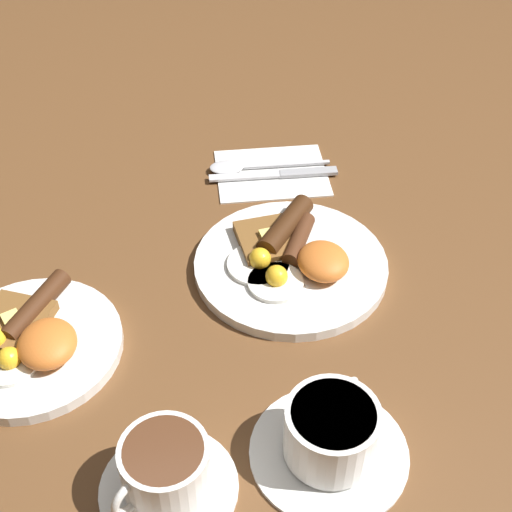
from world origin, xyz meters
TOP-DOWN VIEW (x-y plane):
  - ground_plane at (0.00, 0.00)m, footprint 3.00×3.00m
  - breakfast_plate_near at (0.00, -0.00)m, footprint 0.26×0.26m
  - breakfast_plate_far at (-0.07, 0.33)m, footprint 0.22×0.22m
  - teacup_near at (-0.28, 0.03)m, footprint 0.17×0.17m
  - teacup_far at (-0.29, 0.20)m, footprint 0.14×0.14m
  - napkin at (0.22, -0.02)m, footprint 0.15×0.18m
  - knife at (0.20, -0.04)m, footprint 0.04×0.20m
  - spoon at (0.23, 0.03)m, footprint 0.04×0.19m

SIDE VIEW (x-z plane):
  - ground_plane at x=0.00m, z-range 0.00..0.00m
  - napkin at x=0.22m, z-range 0.00..0.01m
  - knife at x=0.20m, z-range 0.00..0.01m
  - spoon at x=0.23m, z-range 0.00..0.01m
  - breakfast_plate_near at x=0.00m, z-range -0.01..0.04m
  - breakfast_plate_far at x=-0.07m, z-range -0.01..0.04m
  - teacup_near at x=-0.28m, z-range 0.00..0.07m
  - teacup_far at x=-0.29m, z-range 0.00..0.07m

